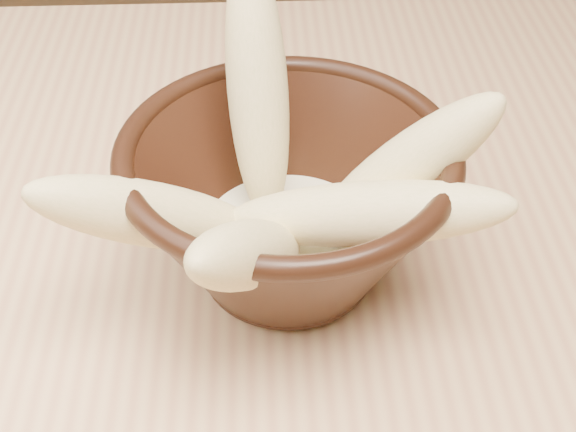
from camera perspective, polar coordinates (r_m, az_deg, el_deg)
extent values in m
cylinder|color=tan|center=(1.05, 17.30, -6.60)|extent=(0.05, 0.05, 0.71)
cylinder|color=black|center=(0.49, 0.00, -3.93)|extent=(0.08, 0.08, 0.01)
cylinder|color=black|center=(0.48, 0.00, -2.29)|extent=(0.08, 0.08, 0.01)
torus|color=black|center=(0.43, 0.00, 4.55)|extent=(0.19, 0.19, 0.01)
cylinder|color=#FAF1C9|center=(0.47, 0.00, -1.50)|extent=(0.11, 0.11, 0.01)
ellipsoid|color=#C7BC75|center=(0.46, -2.17, 9.01)|extent=(0.05, 0.10, 0.15)
ellipsoid|color=#C7BC75|center=(0.42, -9.44, 0.06)|extent=(0.14, 0.09, 0.11)
ellipsoid|color=#C7BC75|center=(0.44, 8.26, 3.31)|extent=(0.12, 0.04, 0.12)
ellipsoid|color=#C7BC75|center=(0.42, 5.37, 0.16)|extent=(0.16, 0.08, 0.08)
ellipsoid|color=#C7BC75|center=(0.39, -2.79, -2.72)|extent=(0.08, 0.13, 0.11)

